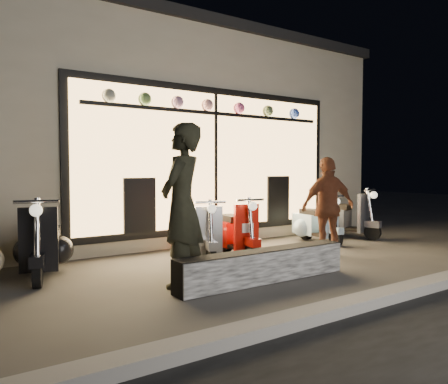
{
  "coord_description": "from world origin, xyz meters",
  "views": [
    {
      "loc": [
        -3.56,
        -4.78,
        1.39
      ],
      "look_at": [
        0.09,
        0.6,
        1.05
      ],
      "focal_mm": 35.0,
      "sensor_mm": 36.0,
      "label": 1
    }
  ],
  "objects_px": {
    "scooter_silver": "(203,235)",
    "man": "(182,205)",
    "scooter_red": "(232,232)",
    "woman": "(328,207)",
    "graffiti_barrier": "(264,266)"
  },
  "relations": [
    {
      "from": "woman",
      "to": "man",
      "type": "bearing_deg",
      "value": 19.37
    },
    {
      "from": "scooter_silver",
      "to": "man",
      "type": "height_order",
      "value": "man"
    },
    {
      "from": "scooter_red",
      "to": "man",
      "type": "relative_size",
      "value": 0.66
    },
    {
      "from": "scooter_red",
      "to": "man",
      "type": "height_order",
      "value": "man"
    },
    {
      "from": "graffiti_barrier",
      "to": "woman",
      "type": "height_order",
      "value": "woman"
    },
    {
      "from": "scooter_silver",
      "to": "woman",
      "type": "relative_size",
      "value": 0.78
    },
    {
      "from": "graffiti_barrier",
      "to": "woman",
      "type": "relative_size",
      "value": 1.52
    },
    {
      "from": "scooter_red",
      "to": "woman",
      "type": "height_order",
      "value": "woman"
    },
    {
      "from": "graffiti_barrier",
      "to": "man",
      "type": "xyz_separation_m",
      "value": [
        -0.92,
        0.4,
        0.77
      ]
    },
    {
      "from": "graffiti_barrier",
      "to": "scooter_red",
      "type": "bearing_deg",
      "value": 67.37
    },
    {
      "from": "graffiti_barrier",
      "to": "woman",
      "type": "bearing_deg",
      "value": 19.84
    },
    {
      "from": "man",
      "to": "woman",
      "type": "distance_m",
      "value": 2.82
    },
    {
      "from": "scooter_red",
      "to": "woman",
      "type": "bearing_deg",
      "value": -31.09
    },
    {
      "from": "graffiti_barrier",
      "to": "scooter_red",
      "type": "relative_size",
      "value": 1.89
    },
    {
      "from": "graffiti_barrier",
      "to": "scooter_silver",
      "type": "relative_size",
      "value": 1.95
    }
  ]
}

